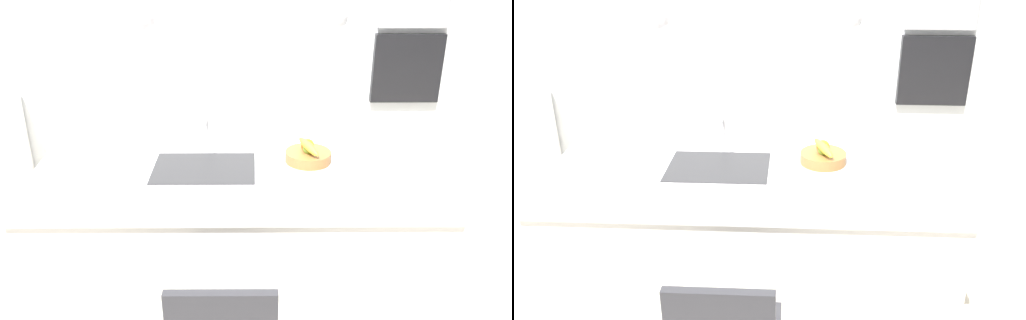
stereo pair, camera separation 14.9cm
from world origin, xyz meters
The scene contains 10 objects.
floor centered at (0.00, 0.00, 0.00)m, with size 6.60×6.60×0.00m, color beige.
back_wall centered at (0.00, 1.65, 1.30)m, with size 6.00×0.10×2.60m, color white.
kitchen_island centered at (0.00, 0.00, 0.45)m, with size 2.25×1.03×0.89m.
sink_basin centered at (-0.19, 0.00, 0.89)m, with size 0.56×0.40×0.02m, color #2D2D30.
faucet centered at (-0.19, 0.21, 1.03)m, with size 0.02×0.17×0.22m.
fruit_bowl centered at (0.40, 0.09, 0.93)m, with size 0.26×0.27×0.15m.
microwave centered at (1.34, 1.58, 1.54)m, with size 0.54×0.08×0.34m, color #9E9EA3.
oven centered at (1.34, 1.58, 1.04)m, with size 0.56×0.08×0.56m, color black.
pendant_light_left centered at (-0.46, 0.00, 1.72)m, with size 0.17×0.17×0.77m.
pendant_light_right centered at (0.46, 0.00, 1.72)m, with size 0.17×0.17×0.77m.
Camera 1 is at (0.08, -2.61, 2.14)m, focal length 36.83 mm.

